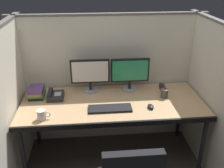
{
  "coord_description": "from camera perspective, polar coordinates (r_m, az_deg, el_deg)",
  "views": [
    {
      "loc": [
        -0.22,
        -2.01,
        2.03
      ],
      "look_at": [
        0.0,
        0.35,
        0.92
      ],
      "focal_mm": 40.5,
      "sensor_mm": 36.0,
      "label": 1
    }
  ],
  "objects": [
    {
      "name": "cubicle_partition_rear",
      "position": [
        3.02,
        -0.7,
        0.91
      ],
      "size": [
        2.21,
        0.06,
        1.57
      ],
      "color": "beige",
      "rests_on": "ground"
    },
    {
      "name": "computer_mouse",
      "position": [
        2.56,
        8.72,
        -5.04
      ],
      "size": [
        0.06,
        0.1,
        0.04
      ],
      "color": "black",
      "rests_on": "desk"
    },
    {
      "name": "monitor_left",
      "position": [
        2.79,
        -4.96,
        2.43
      ],
      "size": [
        0.43,
        0.17,
        0.37
      ],
      "color": "gray",
      "rests_on": "desk"
    },
    {
      "name": "book_stack",
      "position": [
        2.84,
        -16.64,
        -1.77
      ],
      "size": [
        0.16,
        0.22,
        0.11
      ],
      "color": "black",
      "rests_on": "desk"
    },
    {
      "name": "red_stapler",
      "position": [
        2.93,
        11.34,
        -0.86
      ],
      "size": [
        0.04,
        0.15,
        0.06
      ],
      "primitive_type": "cube",
      "color": "black",
      "rests_on": "desk"
    },
    {
      "name": "desk_phone",
      "position": [
        2.76,
        -12.73,
        -2.57
      ],
      "size": [
        0.17,
        0.19,
        0.09
      ],
      "color": "black",
      "rests_on": "desk"
    },
    {
      "name": "cubicle_partition_left",
      "position": [
        2.64,
        -21.75,
        -4.8
      ],
      "size": [
        0.06,
        1.41,
        1.57
      ],
      "color": "beige",
      "rests_on": "ground"
    },
    {
      "name": "keyboard_main",
      "position": [
        2.51,
        -0.45,
        -5.54
      ],
      "size": [
        0.43,
        0.15,
        0.02
      ],
      "primitive_type": "cube",
      "color": "black",
      "rests_on": "desk"
    },
    {
      "name": "desk",
      "position": [
        2.66,
        0.13,
        -5.04
      ],
      "size": [
        1.9,
        0.8,
        0.74
      ],
      "color": "tan",
      "rests_on": "ground"
    },
    {
      "name": "pen_cup",
      "position": [
        2.77,
        11.73,
        -2.05
      ],
      "size": [
        0.08,
        0.08,
        0.17
      ],
      "color": "#4C4742",
      "rests_on": "desk"
    },
    {
      "name": "cubicle_partition_right",
      "position": [
        2.81,
        21.0,
        -2.9
      ],
      "size": [
        0.06,
        1.41,
        1.57
      ],
      "color": "beige",
      "rests_on": "ground"
    },
    {
      "name": "monitor_right",
      "position": [
        2.82,
        4.06,
        2.69
      ],
      "size": [
        0.43,
        0.17,
        0.37
      ],
      "color": "gray",
      "rests_on": "desk"
    },
    {
      "name": "coffee_mug",
      "position": [
        2.42,
        -15.6,
        -6.72
      ],
      "size": [
        0.13,
        0.08,
        0.09
      ],
      "color": "silver",
      "rests_on": "desk"
    }
  ]
}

